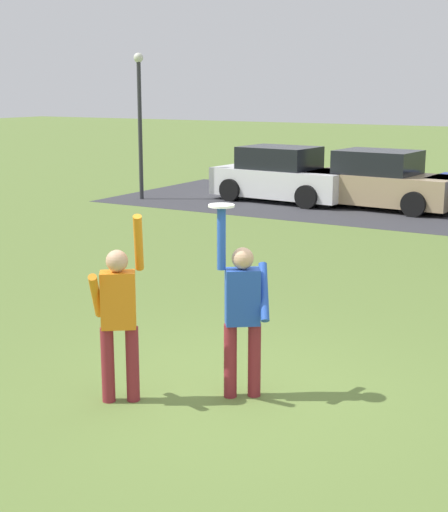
{
  "coord_description": "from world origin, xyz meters",
  "views": [
    {
      "loc": [
        3.81,
        -6.7,
        3.27
      ],
      "look_at": [
        -0.41,
        0.52,
        1.4
      ],
      "focal_mm": 52.92,
      "sensor_mm": 36.0,
      "label": 1
    }
  ],
  "objects_px": {
    "frisbee_disc": "(221,206)",
    "parked_car_white": "(282,176)",
    "person_defender": "(119,313)",
    "parked_car_tan": "(381,182)",
    "lamppost_by_lot": "(140,112)",
    "person_catcher": "(243,309)"
  },
  "relations": [
    {
      "from": "frisbee_disc",
      "to": "lamppost_by_lot",
      "type": "bearing_deg",
      "value": 129.7
    },
    {
      "from": "person_defender",
      "to": "parked_car_tan",
      "type": "bearing_deg",
      "value": 62.22
    },
    {
      "from": "person_defender",
      "to": "frisbee_disc",
      "type": "relative_size",
      "value": 7.53
    },
    {
      "from": "parked_car_white",
      "to": "frisbee_disc",
      "type": "bearing_deg",
      "value": -62.36
    },
    {
      "from": "person_defender",
      "to": "frisbee_disc",
      "type": "bearing_deg",
      "value": 0.0
    },
    {
      "from": "person_defender",
      "to": "parked_car_tan",
      "type": "distance_m",
      "value": 14.32
    },
    {
      "from": "person_catcher",
      "to": "person_defender",
      "type": "bearing_deg",
      "value": 0.0
    },
    {
      "from": "person_catcher",
      "to": "person_defender",
      "type": "relative_size",
      "value": 1.02
    },
    {
      "from": "person_defender",
      "to": "frisbee_disc",
      "type": "xyz_separation_m",
      "value": [
        0.87,
        0.63,
        1.11
      ]
    },
    {
      "from": "parked_car_tan",
      "to": "person_catcher",
      "type": "bearing_deg",
      "value": -73.03
    },
    {
      "from": "person_defender",
      "to": "lamppost_by_lot",
      "type": "xyz_separation_m",
      "value": [
        -8.75,
        12.22,
        1.6
      ]
    },
    {
      "from": "frisbee_disc",
      "to": "parked_car_tan",
      "type": "distance_m",
      "value": 13.92
    },
    {
      "from": "parked_car_white",
      "to": "parked_car_tan",
      "type": "distance_m",
      "value": 2.95
    },
    {
      "from": "person_catcher",
      "to": "parked_car_white",
      "type": "bearing_deg",
      "value": -101.44
    },
    {
      "from": "frisbee_disc",
      "to": "parked_car_white",
      "type": "relative_size",
      "value": 0.06
    },
    {
      "from": "parked_car_white",
      "to": "parked_car_tan",
      "type": "relative_size",
      "value": 1.0
    },
    {
      "from": "parked_car_tan",
      "to": "frisbee_disc",
      "type": "bearing_deg",
      "value": -73.89
    },
    {
      "from": "lamppost_by_lot",
      "to": "person_catcher",
      "type": "bearing_deg",
      "value": -49.45
    },
    {
      "from": "person_defender",
      "to": "lamppost_by_lot",
      "type": "relative_size",
      "value": 0.48
    },
    {
      "from": "parked_car_tan",
      "to": "lamppost_by_lot",
      "type": "relative_size",
      "value": 0.99
    },
    {
      "from": "parked_car_tan",
      "to": "lamppost_by_lot",
      "type": "height_order",
      "value": "lamppost_by_lot"
    },
    {
      "from": "person_catcher",
      "to": "frisbee_disc",
      "type": "xyz_separation_m",
      "value": [
        -0.18,
        -0.13,
        1.11
      ]
    }
  ]
}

